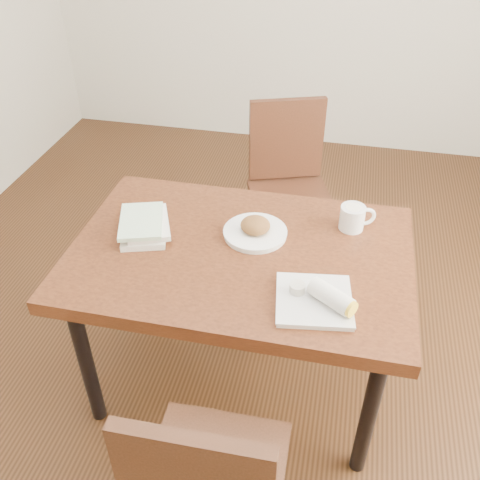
% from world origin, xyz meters
% --- Properties ---
extents(ground, '(4.00, 5.00, 0.01)m').
position_xyz_m(ground, '(0.00, 0.00, -0.01)').
color(ground, '#472814').
rests_on(ground, ground).
extents(room_walls, '(4.02, 5.02, 2.80)m').
position_xyz_m(room_walls, '(0.00, 0.00, 1.63)').
color(room_walls, beige).
rests_on(room_walls, ground).
extents(table, '(1.31, 0.88, 0.75)m').
position_xyz_m(table, '(0.00, 0.00, 0.67)').
color(table, brown).
rests_on(table, ground).
extents(chair_far, '(0.54, 0.54, 0.95)m').
position_xyz_m(chair_far, '(0.07, 0.91, 0.55)').
color(chair_far, '#492114').
rests_on(chair_far, ground).
extents(plate_scone, '(0.26, 0.26, 0.08)m').
position_xyz_m(plate_scone, '(0.04, 0.11, 0.78)').
color(plate_scone, white).
rests_on(plate_scone, table).
extents(coffee_mug, '(0.15, 0.10, 0.10)m').
position_xyz_m(coffee_mug, '(0.41, 0.24, 0.80)').
color(coffee_mug, white).
rests_on(coffee_mug, table).
extents(plate_burrito, '(0.29, 0.29, 0.09)m').
position_xyz_m(plate_burrito, '(0.33, -0.24, 0.78)').
color(plate_burrito, white).
rests_on(plate_burrito, table).
extents(book_stack, '(0.26, 0.30, 0.07)m').
position_xyz_m(book_stack, '(-0.40, 0.03, 0.78)').
color(book_stack, white).
rests_on(book_stack, table).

